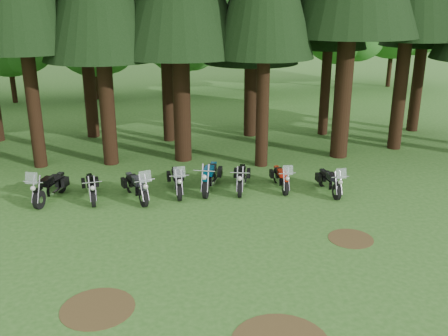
{
  "coord_description": "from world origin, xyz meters",
  "views": [
    {
      "loc": [
        -1.68,
        -12.64,
        7.06
      ],
      "look_at": [
        1.25,
        5.0,
        1.0
      ],
      "focal_mm": 40.0,
      "sensor_mm": 36.0,
      "label": 1
    }
  ],
  "objects": [
    {
      "name": "ground",
      "position": [
        0.0,
        0.0,
        0.0
      ],
      "size": [
        120.0,
        120.0,
        0.0
      ],
      "primitive_type": "plane",
      "color": "#2F6820",
      "rests_on": "ground"
    },
    {
      "name": "decid_2",
      "position": [
        -10.43,
        24.78,
        4.95
      ],
      "size": [
        6.72,
        6.53,
        8.4
      ],
      "color": "black",
      "rests_on": "ground"
    },
    {
      "name": "decid_3",
      "position": [
        -4.71,
        25.13,
        4.51
      ],
      "size": [
        6.12,
        5.95,
        7.65
      ],
      "color": "black",
      "rests_on": "ground"
    },
    {
      "name": "decid_4",
      "position": [
        1.58,
        26.32,
        4.37
      ],
      "size": [
        5.93,
        5.76,
        7.41
      ],
      "color": "black",
      "rests_on": "ground"
    },
    {
      "name": "decid_5",
      "position": [
        8.29,
        25.71,
        6.23
      ],
      "size": [
        8.45,
        8.21,
        10.56
      ],
      "color": "black",
      "rests_on": "ground"
    },
    {
      "name": "decid_6",
      "position": [
        14.85,
        27.01,
        5.2
      ],
      "size": [
        7.06,
        6.86,
        8.82
      ],
      "color": "black",
      "rests_on": "ground"
    },
    {
      "name": "decid_7",
      "position": [
        19.46,
        26.83,
        6.22
      ],
      "size": [
        8.44,
        8.2,
        10.55
      ],
      "color": "black",
      "rests_on": "ground"
    },
    {
      "name": "dirt_patch_0",
      "position": [
        -3.0,
        -2.0,
        0.01
      ],
      "size": [
        1.8,
        1.8,
        0.01
      ],
      "primitive_type": "cylinder",
      "color": "#4C3D1E",
      "rests_on": "ground"
    },
    {
      "name": "dirt_patch_1",
      "position": [
        4.5,
        0.5,
        0.01
      ],
      "size": [
        1.4,
        1.4,
        0.01
      ],
      "primitive_type": "cylinder",
      "color": "#4C3D1E",
      "rests_on": "ground"
    },
    {
      "name": "motorcycle_0",
      "position": [
        -5.2,
        5.28,
        0.49
      ],
      "size": [
        1.05,
        2.28,
        1.47
      ],
      "rotation": [
        0.0,
        0.0,
        -0.34
      ],
      "color": "black",
      "rests_on": "ground"
    },
    {
      "name": "motorcycle_1",
      "position": [
        -3.71,
        5.14,
        0.44
      ],
      "size": [
        0.46,
        2.11,
        0.86
      ],
      "rotation": [
        0.0,
        0.0,
        0.16
      ],
      "color": "black",
      "rests_on": "ground"
    },
    {
      "name": "motorcycle_2",
      "position": [
        -2.06,
        4.85,
        0.48
      ],
      "size": [
        1.0,
        2.26,
        1.45
      ],
      "rotation": [
        0.0,
        0.0,
        0.33
      ],
      "color": "black",
      "rests_on": "ground"
    },
    {
      "name": "motorcycle_3",
      "position": [
        -0.53,
        5.25,
        0.47
      ],
      "size": [
        0.42,
        2.24,
        1.41
      ],
      "rotation": [
        0.0,
        0.0,
        0.03
      ],
      "color": "black",
      "rests_on": "ground"
    },
    {
      "name": "motorcycle_4",
      "position": [
        0.75,
        5.39,
        0.51
      ],
      "size": [
        0.9,
        2.36,
        0.99
      ],
      "rotation": [
        0.0,
        0.0,
        -0.32
      ],
      "color": "black",
      "rests_on": "ground"
    },
    {
      "name": "motorcycle_5",
      "position": [
        1.96,
        5.2,
        0.46
      ],
      "size": [
        0.69,
        2.16,
        0.9
      ],
      "rotation": [
        0.0,
        0.0,
        -0.26
      ],
      "color": "black",
      "rests_on": "ground"
    },
    {
      "name": "motorcycle_6",
      "position": [
        3.51,
        5.04,
        0.43
      ],
      "size": [
        0.38,
        2.03,
        1.28
      ],
      "rotation": [
        0.0,
        0.0,
        -0.03
      ],
      "color": "black",
      "rests_on": "ground"
    },
    {
      "name": "motorcycle_7",
      "position": [
        5.23,
        4.32,
        0.44
      ],
      "size": [
        0.39,
        2.07,
        1.31
      ],
      "rotation": [
        0.0,
        0.0,
        0.02
      ],
      "color": "black",
      "rests_on": "ground"
    }
  ]
}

